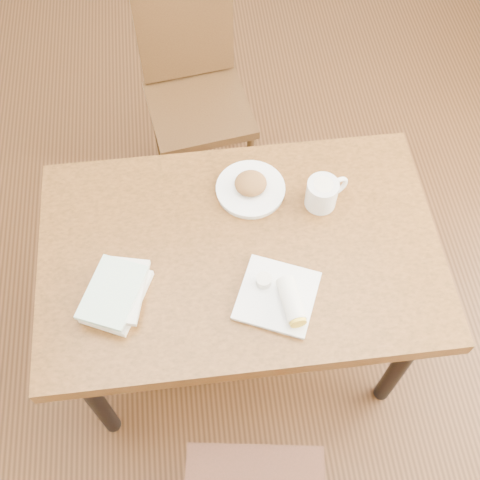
{
  "coord_description": "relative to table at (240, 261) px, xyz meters",
  "views": [
    {
      "loc": [
        -0.11,
        -0.95,
        2.4
      ],
      "look_at": [
        0.0,
        0.0,
        0.8
      ],
      "focal_mm": 45.0,
      "sensor_mm": 36.0,
      "label": 1
    }
  ],
  "objects": [
    {
      "name": "plate_scone",
      "position": [
        0.06,
        0.22,
        0.1
      ],
      "size": [
        0.23,
        0.23,
        0.07
      ],
      "color": "white",
      "rests_on": "table"
    },
    {
      "name": "plate_burrito",
      "position": [
        0.1,
        -0.2,
        0.1
      ],
      "size": [
        0.3,
        0.3,
        0.08
      ],
      "color": "white",
      "rests_on": "table"
    },
    {
      "name": "book_stack",
      "position": [
        -0.39,
        -0.13,
        0.11
      ],
      "size": [
        0.23,
        0.26,
        0.06
      ],
      "color": "white",
      "rests_on": "table"
    },
    {
      "name": "table",
      "position": [
        0.0,
        0.0,
        0.0
      ],
      "size": [
        1.27,
        0.81,
        0.75
      ],
      "color": "brown",
      "rests_on": "ground"
    },
    {
      "name": "chair_far",
      "position": [
        -0.09,
        0.95,
        -0.12
      ],
      "size": [
        0.48,
        0.48,
        0.95
      ],
      "color": "#3E2811",
      "rests_on": "ground"
    },
    {
      "name": "coffee_mug",
      "position": [
        0.29,
        0.14,
        0.14
      ],
      "size": [
        0.15,
        0.1,
        0.1
      ],
      "color": "white",
      "rests_on": "table"
    },
    {
      "name": "ground",
      "position": [
        0.0,
        0.0,
        -0.67
      ],
      "size": [
        4.0,
        5.0,
        0.01
      ],
      "primitive_type": "cube",
      "color": "#472814",
      "rests_on": "ground"
    },
    {
      "name": "room_walls",
      "position": [
        0.0,
        0.0,
        0.96
      ],
      "size": [
        4.02,
        5.02,
        2.8
      ],
      "color": "white",
      "rests_on": "ground"
    }
  ]
}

